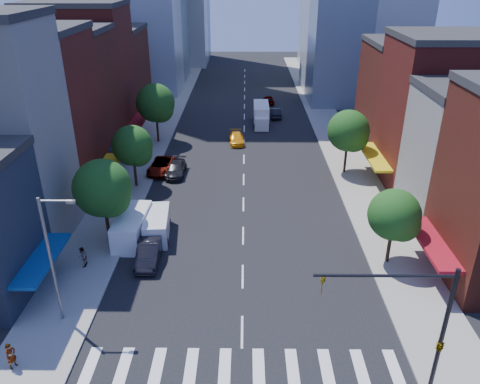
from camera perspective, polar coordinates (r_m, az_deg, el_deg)
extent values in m
plane|color=black|center=(31.63, 0.25, -16.66)|extent=(220.00, 220.00, 0.00)
cube|color=gray|center=(67.99, -10.17, 7.18)|extent=(5.00, 120.00, 0.15)
cube|color=gray|center=(67.94, 11.19, 7.08)|extent=(5.00, 120.00, 0.15)
cube|color=silver|center=(29.49, 0.21, -20.60)|extent=(19.00, 3.00, 0.01)
cube|color=maroon|center=(50.45, -24.40, 8.17)|extent=(12.00, 9.00, 16.00)
cube|color=#541E15|center=(58.10, -21.05, 10.34)|extent=(12.00, 8.00, 15.00)
cube|color=maroon|center=(65.66, -18.65, 13.24)|extent=(12.00, 9.00, 17.00)
cube|color=#541E15|center=(74.91, -16.20, 13.41)|extent=(12.00, 10.00, 13.00)
cube|color=maroon|center=(53.54, 23.85, 8.64)|extent=(12.00, 10.00, 15.00)
cube|color=#541E15|center=(62.79, 20.40, 10.56)|extent=(12.00, 10.00, 13.00)
cylinder|color=black|center=(27.54, 23.50, -15.48)|extent=(0.24, 0.24, 8.00)
cylinder|color=black|center=(24.23, 17.25, -9.73)|extent=(7.00, 0.16, 0.16)
imported|color=gold|center=(23.91, 10.03, -11.14)|extent=(0.22, 0.18, 1.10)
imported|color=gold|center=(28.05, 23.20, -16.72)|extent=(0.48, 2.24, 0.90)
cylinder|color=slate|center=(31.91, -22.03, -7.91)|extent=(0.20, 0.20, 9.00)
cylinder|color=slate|center=(29.49, -21.60, -1.02)|extent=(2.00, 0.14, 0.14)
cube|color=slate|center=(29.18, -19.95, -1.13)|extent=(0.50, 0.25, 0.18)
cylinder|color=black|center=(41.04, -15.92, -3.24)|extent=(0.28, 0.28, 3.92)
sphere|color=#144717|center=(39.74, -16.43, 0.47)|extent=(4.80, 4.80, 4.80)
sphere|color=#144717|center=(39.61, -15.59, -0.63)|extent=(3.36, 3.36, 3.36)
cylinder|color=black|center=(50.65, -12.69, 2.66)|extent=(0.28, 0.28, 3.64)
sphere|color=#144717|center=(49.67, -12.99, 5.56)|extent=(4.20, 4.20, 4.20)
sphere|color=#144717|center=(49.48, -12.32, 4.74)|extent=(2.94, 2.94, 2.94)
cylinder|color=black|center=(63.40, -10.05, 7.90)|extent=(0.28, 0.28, 4.20)
sphere|color=#144717|center=(62.52, -10.27, 10.64)|extent=(5.00, 5.00, 5.00)
sphere|color=#144717|center=(62.32, -9.71, 9.92)|extent=(3.50, 3.50, 3.50)
cylinder|color=black|center=(38.63, 17.77, -5.93)|extent=(0.28, 0.28, 3.36)
sphere|color=#144717|center=(37.42, 18.28, -2.64)|extent=(4.00, 4.00, 4.00)
sphere|color=#144717|center=(37.63, 19.15, -3.65)|extent=(2.80, 2.80, 2.80)
cylinder|color=black|center=(54.15, 12.76, 4.35)|extent=(0.28, 0.28, 3.92)
sphere|color=#144717|center=(53.18, 13.07, 7.30)|extent=(4.60, 4.60, 4.60)
sphere|color=#144717|center=(53.25, 13.69, 6.46)|extent=(3.22, 3.22, 3.22)
imported|color=#B8B7BD|center=(39.31, -10.71, -6.31)|extent=(2.24, 4.57, 1.50)
imported|color=black|center=(38.28, -11.04, -7.19)|extent=(1.86, 4.97, 1.62)
imported|color=#999999|center=(54.37, -9.62, 3.15)|extent=(2.82, 5.40, 1.45)
imported|color=black|center=(53.29, -7.80, 2.78)|extent=(2.07, 4.93, 1.42)
cube|color=white|center=(41.22, -12.98, -4.20)|extent=(2.52, 5.77, 2.38)
cube|color=black|center=(39.27, -13.84, -5.34)|extent=(2.15, 1.23, 1.02)
cylinder|color=black|center=(40.34, -14.98, -6.48)|extent=(0.32, 0.87, 0.86)
cylinder|color=black|center=(39.77, -12.16, -6.64)|extent=(0.32, 0.87, 0.86)
cylinder|color=black|center=(43.49, -13.53, -3.79)|extent=(0.32, 0.87, 0.86)
cylinder|color=black|center=(42.96, -10.91, -3.90)|extent=(0.32, 0.87, 0.86)
cube|color=silver|center=(41.37, -10.09, -4.02)|extent=(2.43, 5.14, 2.09)
cube|color=black|center=(39.60, -10.34, -5.01)|extent=(1.92, 1.16, 0.90)
cylinder|color=black|center=(40.39, -11.48, -6.11)|extent=(0.32, 0.78, 0.76)
cylinder|color=black|center=(40.19, -8.93, -6.05)|extent=(0.32, 0.78, 0.76)
cylinder|color=black|center=(43.28, -11.02, -3.74)|extent=(0.32, 0.78, 0.76)
cylinder|color=black|center=(43.10, -8.65, -3.68)|extent=(0.32, 0.78, 0.76)
imported|color=orange|center=(62.67, -0.42, 6.55)|extent=(2.21, 4.70, 1.32)
imported|color=black|center=(74.21, 4.37, 9.61)|extent=(1.54, 4.35, 1.43)
imported|color=#999999|center=(81.85, 3.53, 11.17)|extent=(1.85, 4.15, 1.39)
cube|color=silver|center=(70.84, 2.59, 9.50)|extent=(2.22, 5.96, 2.93)
cube|color=silver|center=(67.64, 2.66, 8.30)|extent=(2.02, 1.66, 1.83)
cylinder|color=black|center=(68.49, 1.78, 8.02)|extent=(0.28, 0.83, 0.82)
cylinder|color=black|center=(68.56, 3.48, 8.00)|extent=(0.28, 0.83, 0.82)
cylinder|color=black|center=(72.43, 1.74, 9.02)|extent=(0.28, 0.83, 0.82)
cylinder|color=black|center=(72.49, 3.35, 9.00)|extent=(0.28, 0.83, 0.82)
imported|color=#999999|center=(31.63, -26.13, -17.48)|extent=(0.64, 0.75, 1.74)
imported|color=#999999|center=(38.67, -18.65, -7.54)|extent=(0.68, 0.84, 1.65)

